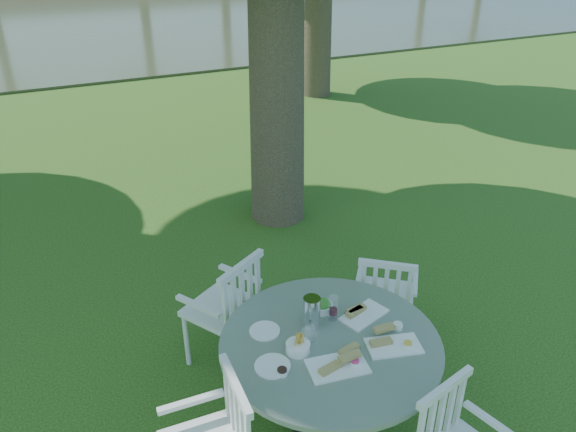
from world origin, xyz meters
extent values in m
plane|color=#193B0C|center=(0.00, 0.00, 0.00)|extent=(140.00, 140.00, 0.00)
cylinder|color=black|center=(-0.42, -1.37, 0.02)|extent=(0.56, 0.56, 0.04)
cylinder|color=black|center=(-0.42, -1.37, 0.37)|extent=(0.12, 0.12, 0.66)
cylinder|color=slate|center=(-0.42, -1.37, 0.72)|extent=(1.51, 1.51, 0.04)
cylinder|color=silver|center=(0.72, -0.75, 0.22)|extent=(0.04, 0.04, 0.45)
cylinder|color=silver|center=(0.41, -0.51, 0.22)|extent=(0.04, 0.04, 0.45)
cylinder|color=silver|center=(0.50, -1.04, 0.22)|extent=(0.04, 0.04, 0.45)
cylinder|color=silver|center=(0.18, -0.79, 0.22)|extent=(0.04, 0.04, 0.45)
cube|color=silver|center=(0.45, -0.77, 0.47)|extent=(0.62, 0.61, 0.04)
cube|color=silver|center=(0.33, -0.93, 0.68)|extent=(0.39, 0.31, 0.46)
cylinder|color=silver|center=(-0.80, -0.14, 0.25)|extent=(0.04, 0.04, 0.50)
cylinder|color=silver|center=(-1.17, -0.37, 0.25)|extent=(0.04, 0.04, 0.50)
cylinder|color=silver|center=(-0.59, -0.48, 0.25)|extent=(0.04, 0.04, 0.50)
cylinder|color=silver|center=(-0.97, -0.71, 0.25)|extent=(0.04, 0.04, 0.50)
cube|color=silver|center=(-0.88, -0.42, 0.52)|extent=(0.68, 0.66, 0.04)
cube|color=silver|center=(-0.77, -0.61, 0.76)|extent=(0.46, 0.30, 0.51)
cube|color=silver|center=(-1.21, -1.69, 0.73)|extent=(0.06, 0.50, 0.50)
cube|color=silver|center=(-0.11, -2.16, 0.69)|extent=(0.47, 0.15, 0.47)
cube|color=white|center=(-0.50, -1.61, 0.75)|extent=(0.41, 0.28, 0.01)
cube|color=white|center=(-0.06, -1.60, 0.75)|extent=(0.40, 0.30, 0.01)
cube|color=white|center=(-0.07, -1.23, 0.75)|extent=(0.39, 0.29, 0.01)
cylinder|color=white|center=(-0.87, -1.43, 0.75)|extent=(0.23, 0.23, 0.01)
cylinder|color=white|center=(-0.78, -1.09, 0.75)|extent=(0.21, 0.21, 0.01)
cylinder|color=white|center=(-0.66, -1.36, 0.78)|extent=(0.16, 0.16, 0.06)
cylinder|color=white|center=(-0.31, -1.04, 0.77)|extent=(0.16, 0.16, 0.05)
cylinder|color=silver|center=(-0.46, -1.18, 0.87)|extent=(0.12, 0.12, 0.24)
cylinder|color=white|center=(-0.29, -1.17, 0.84)|extent=(0.07, 0.07, 0.19)
cylinder|color=white|center=(-0.54, -1.30, 0.80)|extent=(0.07, 0.07, 0.12)
cylinder|color=white|center=(-0.58, -1.33, 0.80)|extent=(0.07, 0.07, 0.12)
cylinder|color=white|center=(-0.39, -1.63, 0.76)|extent=(0.06, 0.06, 0.03)
cylinder|color=white|center=(0.02, -1.64, 0.76)|extent=(0.06, 0.06, 0.03)
cylinder|color=white|center=(0.07, -1.45, 0.76)|extent=(0.07, 0.07, 0.03)
cylinder|color=white|center=(-0.84, -1.51, 0.76)|extent=(0.07, 0.07, 0.03)
cube|color=#313821|center=(0.00, 23.00, 0.00)|extent=(100.00, 28.00, 0.12)
camera|label=1|loc=(-1.93, -3.91, 3.28)|focal=35.00mm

